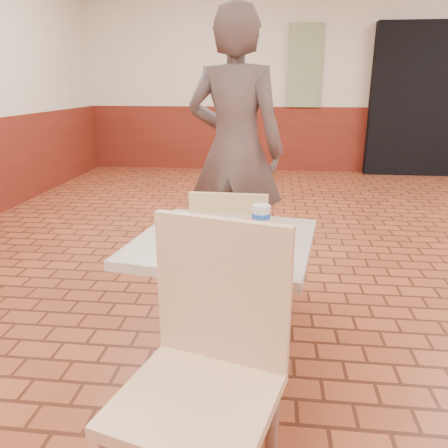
# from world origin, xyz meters

# --- Properties ---
(corridor_doorway) EXTENTS (1.60, 0.22, 2.20)m
(corridor_doorway) POSITION_xyz_m (1.20, 4.88, 1.10)
(corridor_doorway) COLOR black
(corridor_doorway) RESTS_ON ground
(promo_poster) EXTENTS (0.50, 0.03, 1.20)m
(promo_poster) POSITION_xyz_m (-0.60, 4.94, 1.60)
(promo_poster) COLOR gray
(promo_poster) RESTS_ON wainscot_band
(main_table) EXTENTS (0.71, 0.71, 0.75)m
(main_table) POSITION_xyz_m (-1.21, -0.43, 0.50)
(main_table) COLOR #BBAC97
(main_table) RESTS_ON ground
(chair_main_front) EXTENTS (0.55, 0.55, 0.97)m
(chair_main_front) POSITION_xyz_m (-1.20, -0.99, 0.54)
(chair_main_front) COLOR #DDB185
(chair_main_front) RESTS_ON ground
(chair_main_back) EXTENTS (0.40, 0.40, 0.85)m
(chair_main_back) POSITION_xyz_m (-1.22, 0.04, 0.47)
(chair_main_back) COLOR #D3BA7E
(chair_main_back) RESTS_ON ground
(customer) EXTENTS (0.75, 0.57, 1.84)m
(customer) POSITION_xyz_m (-1.28, 0.85, 0.92)
(customer) COLOR brown
(customer) RESTS_ON ground
(serving_tray) EXTENTS (0.42, 0.33, 0.03)m
(serving_tray) POSITION_xyz_m (-1.21, -0.43, 0.76)
(serving_tray) COLOR red
(serving_tray) RESTS_ON main_table
(ring_donut) EXTENTS (0.13, 0.13, 0.03)m
(ring_donut) POSITION_xyz_m (-1.32, -0.38, 0.79)
(ring_donut) COLOR gold
(ring_donut) RESTS_ON serving_tray
(long_john_donut) EXTENTS (0.17, 0.09, 0.05)m
(long_john_donut) POSITION_xyz_m (-1.16, -0.45, 0.80)
(long_john_donut) COLOR gold
(long_john_donut) RESTS_ON serving_tray
(paper_cup) EXTENTS (0.08, 0.08, 0.10)m
(paper_cup) POSITION_xyz_m (-1.06, -0.36, 0.82)
(paper_cup) COLOR silver
(paper_cup) RESTS_ON serving_tray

